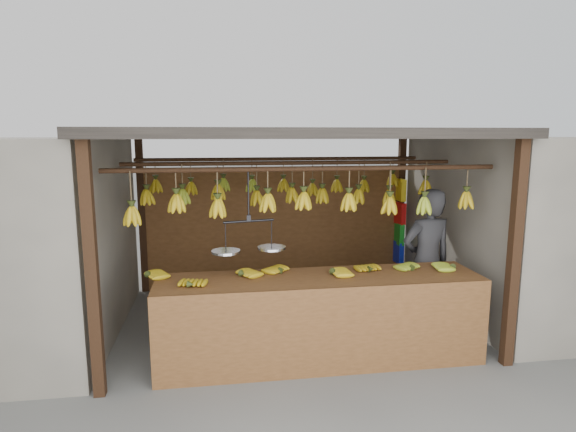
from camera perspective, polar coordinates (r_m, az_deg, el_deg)
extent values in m
plane|color=#5B5B57|center=(6.27, 0.42, -12.25)|extent=(80.00, 80.00, 0.00)
cube|color=black|center=(4.54, -22.21, -6.26)|extent=(0.10, 0.10, 2.30)
cube|color=black|center=(5.29, 25.22, -4.28)|extent=(0.10, 0.10, 2.30)
cube|color=black|center=(7.42, -16.89, 0.00)|extent=(0.10, 0.10, 2.30)
cube|color=black|center=(7.90, 13.14, 0.73)|extent=(0.10, 0.10, 2.30)
cube|color=black|center=(5.82, 0.45, 9.75)|extent=(4.30, 3.30, 0.10)
cylinder|color=black|center=(4.85, 2.32, 5.63)|extent=(4.00, 0.05, 0.05)
cylinder|color=black|center=(5.83, 0.45, 6.31)|extent=(4.00, 0.05, 0.05)
cylinder|color=black|center=(6.82, -0.89, 6.79)|extent=(4.00, 0.05, 0.05)
cube|color=brown|center=(7.45, -1.39, -1.51)|extent=(4.00, 0.06, 1.80)
cube|color=slate|center=(7.41, 29.12, -0.83)|extent=(3.00, 3.00, 2.30)
cube|color=brown|center=(4.99, 3.81, -7.63)|extent=(3.33, 0.74, 0.08)
cube|color=brown|center=(4.79, 4.73, -13.61)|extent=(3.33, 0.04, 0.90)
cube|color=black|center=(4.77, -14.69, -14.55)|extent=(0.07, 0.07, 0.82)
cube|color=black|center=(5.41, 21.33, -11.95)|extent=(0.07, 0.07, 0.82)
cube|color=black|center=(5.36, -13.98, -11.77)|extent=(0.07, 0.07, 0.82)
cube|color=black|center=(5.93, 18.22, -9.84)|extent=(0.07, 0.07, 0.82)
ellipsoid|color=#B49213|center=(5.08, -16.18, -6.84)|extent=(0.30, 0.27, 0.06)
ellipsoid|color=#B49213|center=(4.69, -11.46, -8.05)|extent=(0.23, 0.27, 0.06)
ellipsoid|color=#B49213|center=(4.95, -5.41, -6.94)|extent=(0.30, 0.28, 0.06)
ellipsoid|color=#B49213|center=(5.06, -0.73, -6.52)|extent=(0.29, 0.30, 0.06)
ellipsoid|color=#B49213|center=(5.01, 5.39, -6.73)|extent=(0.25, 0.20, 0.06)
ellipsoid|color=#B49213|center=(5.17, 9.81, -6.31)|extent=(0.22, 0.27, 0.06)
ellipsoid|color=#92A523|center=(5.33, 14.65, -6.00)|extent=(0.28, 0.30, 0.06)
ellipsoid|color=#92A523|center=(5.50, 18.83, -5.73)|extent=(0.26, 0.21, 0.06)
ellipsoid|color=#B49213|center=(4.83, -17.98, -0.01)|extent=(0.16, 0.16, 0.28)
ellipsoid|color=#B49213|center=(4.84, -13.07, 1.47)|extent=(0.16, 0.16, 0.28)
ellipsoid|color=#B49213|center=(4.81, -8.31, 0.91)|extent=(0.16, 0.16, 0.28)
ellipsoid|color=#B49213|center=(4.81, -2.40, 1.56)|extent=(0.16, 0.16, 0.28)
ellipsoid|color=#B49213|center=(4.90, 1.86, 1.80)|extent=(0.16, 0.16, 0.28)
ellipsoid|color=#B49213|center=(4.99, 7.22, 1.63)|extent=(0.16, 0.16, 0.28)
ellipsoid|color=#B49213|center=(5.16, 11.96, 1.22)|extent=(0.16, 0.16, 0.28)
ellipsoid|color=#92A523|center=(5.23, 15.84, 1.18)|extent=(0.16, 0.16, 0.28)
ellipsoid|color=#B49213|center=(5.51, 20.34, 1.76)|extent=(0.16, 0.16, 0.28)
ellipsoid|color=#B49213|center=(5.89, -16.37, 2.15)|extent=(0.16, 0.16, 0.28)
ellipsoid|color=#92A523|center=(5.77, -12.36, 2.26)|extent=(0.16, 0.16, 0.28)
ellipsoid|color=#B49213|center=(5.77, -8.29, 2.79)|extent=(0.16, 0.16, 0.28)
ellipsoid|color=#B49213|center=(5.83, -3.70, 2.13)|extent=(0.16, 0.16, 0.28)
ellipsoid|color=#B49213|center=(5.90, 0.49, 2.49)|extent=(0.16, 0.16, 0.28)
ellipsoid|color=#B49213|center=(5.99, 4.08, 2.40)|extent=(0.16, 0.16, 0.28)
ellipsoid|color=#B49213|center=(6.07, 8.34, 2.31)|extent=(0.16, 0.16, 0.28)
ellipsoid|color=#B49213|center=(6.16, 11.88, 2.18)|extent=(0.16, 0.16, 0.28)
ellipsoid|color=#B49213|center=(6.33, 15.99, 3.26)|extent=(0.16, 0.16, 0.28)
ellipsoid|color=#B49213|center=(6.86, -15.38, 3.44)|extent=(0.16, 0.16, 0.28)
ellipsoid|color=#B49213|center=(6.79, -11.41, 3.23)|extent=(0.16, 0.16, 0.28)
ellipsoid|color=#92A523|center=(6.73, -7.64, 3.71)|extent=(0.16, 0.16, 0.28)
ellipsoid|color=#92A523|center=(6.85, -4.28, 3.61)|extent=(0.16, 0.16, 0.28)
ellipsoid|color=#B49213|center=(6.84, -0.54, 3.66)|extent=(0.16, 0.16, 0.28)
ellipsoid|color=#B49213|center=(6.89, 2.93, 3.14)|extent=(0.16, 0.16, 0.28)
ellipsoid|color=#B49213|center=(7.03, 5.80, 3.58)|extent=(0.16, 0.16, 0.28)
ellipsoid|color=#B49213|center=(7.13, 8.98, 3.53)|extent=(0.16, 0.16, 0.28)
ellipsoid|color=#B49213|center=(7.25, 12.27, 4.16)|extent=(0.16, 0.16, 0.28)
cylinder|color=black|center=(4.80, -4.72, 2.44)|extent=(0.02, 0.02, 0.52)
cylinder|color=black|center=(4.84, -4.68, -0.61)|extent=(0.52, 0.12, 0.02)
cylinder|color=silver|center=(4.84, -7.37, -4.27)|extent=(0.28, 0.28, 0.02)
cylinder|color=silver|center=(4.96, -1.95, -3.86)|extent=(0.28, 0.28, 0.02)
imported|color=#262628|center=(5.88, 16.11, -5.27)|extent=(0.69, 0.50, 1.73)
cube|color=yellow|center=(7.70, 13.23, 3.03)|extent=(0.08, 0.26, 0.34)
cube|color=red|center=(7.75, 13.13, 0.33)|extent=(0.08, 0.26, 0.34)
cube|color=#199926|center=(7.81, 13.04, -2.06)|extent=(0.08, 0.26, 0.34)
cube|color=#1426BF|center=(7.87, 12.96, -4.20)|extent=(0.08, 0.26, 0.34)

